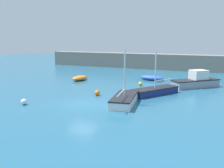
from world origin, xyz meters
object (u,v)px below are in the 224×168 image
Objects in this scene: mooring_buoy_yellow at (140,84)px; sailboat_short_mast at (124,99)px; motorboat_with_cabin at (196,81)px; sailboat_twin_hulled at (155,91)px; mooring_buoy_white at (24,102)px; mooring_buoy_orange at (97,93)px; open_tender_yellow at (152,78)px; rowboat_blue_near at (80,78)px.

sailboat_short_mast is at bearing -81.85° from mooring_buoy_yellow.
motorboat_with_cabin is 7.06m from sailboat_twin_hulled.
mooring_buoy_white is at bearing 3.42° from motorboat_with_cabin.
mooring_buoy_orange is (-3.92, 2.09, -0.15)m from sailboat_short_mast.
sailboat_twin_hulled is at bearing 14.10° from motorboat_with_cabin.
sailboat_twin_hulled is 5.05m from mooring_buoy_yellow.
mooring_buoy_orange reaches higher than mooring_buoy_yellow.
open_tender_yellow is at bearing 67.74° from mooring_buoy_white.
sailboat_short_mast is 14.18m from rowboat_blue_near.
rowboat_blue_near is 5.79× the size of mooring_buoy_yellow.
mooring_buoy_white is at bearing -105.81° from open_tender_yellow.
motorboat_with_cabin is (5.29, 11.11, 0.32)m from sailboat_short_mast.
sailboat_short_mast reaches higher than rowboat_blue_near.
sailboat_twin_hulled is at bearing -66.71° from open_tender_yellow.
mooring_buoy_orange is (6.61, -7.41, -0.07)m from rowboat_blue_near.
sailboat_twin_hulled is 13.50m from mooring_buoy_white.
motorboat_with_cabin is 6.90m from mooring_buoy_yellow.
mooring_buoy_white is 14.97m from mooring_buoy_yellow.
rowboat_blue_near is 5.18× the size of mooring_buoy_orange.
motorboat_with_cabin reaches higher than mooring_buoy_white.
sailboat_short_mast is 1.03× the size of sailboat_twin_hulled.
open_tender_yellow is 7.28× the size of mooring_buoy_yellow.
rowboat_blue_near is at bearing -78.22° from sailboat_twin_hulled.
mooring_buoy_yellow is (9.21, -0.29, -0.10)m from rowboat_blue_near.
sailboat_twin_hulled reaches higher than open_tender_yellow.
rowboat_blue_near is (-15.82, -1.61, -0.40)m from motorboat_with_cabin.
open_tender_yellow is at bearing -5.65° from sailboat_short_mast.
open_tender_yellow is 4.71m from mooring_buoy_yellow.
mooring_buoy_orange is (-9.21, -9.02, -0.47)m from motorboat_with_cabin.
sailboat_short_mast is 10.24× the size of mooring_buoy_orange.
sailboat_twin_hulled reaches higher than mooring_buoy_yellow.
motorboat_with_cabin is 1.00× the size of sailboat_twin_hulled.
motorboat_with_cabin is at bearing 44.39° from mooring_buoy_orange.
sailboat_twin_hulled reaches higher than rowboat_blue_near.
sailboat_twin_hulled reaches higher than mooring_buoy_white.
rowboat_blue_near is 9.21m from mooring_buoy_yellow.
mooring_buoy_white is at bearing -118.19° from mooring_buoy_yellow.
mooring_buoy_orange is at bearing 51.93° from sailboat_short_mast.
mooring_buoy_white is (-4.47, -6.07, -0.01)m from mooring_buoy_orange.
rowboat_blue_near is at bearing 37.92° from sailboat_short_mast.
open_tender_yellow is 6.51× the size of mooring_buoy_orange.
motorboat_with_cabin is at bearing -72.42° from rowboat_blue_near.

